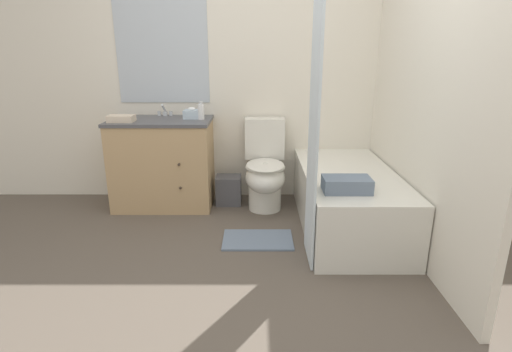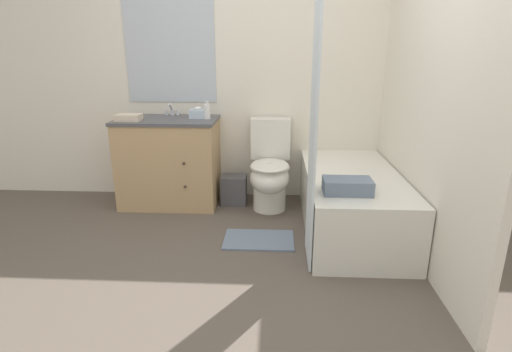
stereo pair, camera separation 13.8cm
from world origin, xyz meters
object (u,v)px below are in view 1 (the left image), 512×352
at_px(sink_faucet, 167,112).
at_px(tissue_box, 194,114).
at_px(bath_towel_folded, 349,185).
at_px(vanity_cabinet, 165,162).
at_px(bath_mat, 260,240).
at_px(soap_dispenser, 203,111).
at_px(hand_towel_folded, 124,118).
at_px(bathtub, 349,199).
at_px(toilet, 267,170).
at_px(wastebasket, 231,190).

height_order(sink_faucet, tissue_box, sink_faucet).
bearing_deg(bath_towel_folded, vanity_cabinet, 146.80).
bearing_deg(tissue_box, bath_mat, -54.35).
relative_size(soap_dispenser, hand_towel_folded, 0.75).
height_order(vanity_cabinet, bathtub, vanity_cabinet).
xyz_separation_m(bathtub, soap_dispenser, (-1.25, 0.50, 0.65)).
height_order(toilet, bath_mat, toilet).
height_order(sink_faucet, soap_dispenser, soap_dispenser).
relative_size(bathtub, tissue_box, 10.36).
bearing_deg(hand_towel_folded, sink_faucet, 46.48).
bearing_deg(soap_dispenser, wastebasket, 5.03).
height_order(wastebasket, soap_dispenser, soap_dispenser).
relative_size(soap_dispenser, bath_mat, 0.30).
xyz_separation_m(toilet, hand_towel_folded, (-1.26, -0.05, 0.49)).
bearing_deg(tissue_box, wastebasket, -7.15).
height_order(toilet, bath_towel_folded, toilet).
xyz_separation_m(tissue_box, hand_towel_folded, (-0.59, -0.19, -0.01)).
relative_size(vanity_cabinet, hand_towel_folded, 4.18).
xyz_separation_m(sink_faucet, bathtub, (1.63, -0.70, -0.62)).
xyz_separation_m(bathtub, wastebasket, (-1.02, 0.52, -0.11)).
xyz_separation_m(vanity_cabinet, toilet, (0.95, -0.08, -0.06)).
distance_m(vanity_cabinet, bath_towel_folded, 1.80).
distance_m(wastebasket, bath_towel_folded, 1.40).
distance_m(toilet, wastebasket, 0.43).
xyz_separation_m(vanity_cabinet, bathtub, (1.63, -0.50, -0.18)).
distance_m(toilet, tissue_box, 0.85).
xyz_separation_m(vanity_cabinet, hand_towel_folded, (-0.31, -0.13, 0.43)).
bearing_deg(vanity_cabinet, bath_mat, -41.45).
distance_m(bathtub, bath_towel_folded, 0.57).
height_order(vanity_cabinet, bath_mat, vanity_cabinet).
bearing_deg(tissue_box, hand_towel_folded, -162.12).
distance_m(sink_faucet, tissue_box, 0.31).
distance_m(vanity_cabinet, bathtub, 1.71).
xyz_separation_m(bathtub, hand_towel_folded, (-1.94, 0.37, 0.61)).
relative_size(vanity_cabinet, toilet, 1.13).
bearing_deg(bath_towel_folded, tissue_box, 139.48).
distance_m(sink_faucet, wastebasket, 0.96).
relative_size(toilet, tissue_box, 5.42).
bearing_deg(toilet, sink_faucet, 164.07).
relative_size(sink_faucet, soap_dispenser, 0.86).
bearing_deg(soap_dispenser, tissue_box, 146.80).
relative_size(bathtub, bath_mat, 2.85).
relative_size(vanity_cabinet, sink_faucet, 6.45).
height_order(vanity_cabinet, bath_towel_folded, vanity_cabinet).
bearing_deg(sink_faucet, soap_dispenser, -27.67).
relative_size(hand_towel_folded, bath_towel_folded, 0.66).
bearing_deg(toilet, bath_mat, -95.58).
height_order(sink_faucet, toilet, sink_faucet).
bearing_deg(tissue_box, bath_towel_folded, -40.52).
bearing_deg(tissue_box, soap_dispenser, -33.20).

